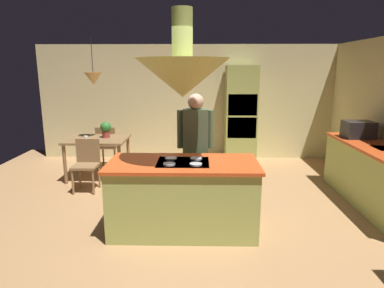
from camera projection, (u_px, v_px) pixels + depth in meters
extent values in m
plane|color=#AD7F51|center=(184.00, 222.00, 4.56)|extent=(8.16, 8.16, 0.00)
cube|color=beige|center=(190.00, 103.00, 7.64)|extent=(6.80, 0.10, 2.55)
cube|color=#A8B259|center=(183.00, 198.00, 4.27)|extent=(1.80, 0.84, 0.87)
cube|color=#D14C1E|center=(183.00, 164.00, 4.17)|extent=(1.86, 0.90, 0.04)
cube|color=black|center=(183.00, 162.00, 4.16)|extent=(0.64, 0.52, 0.01)
cylinder|color=#B2B2B7|center=(169.00, 164.00, 4.03)|extent=(0.15, 0.15, 0.02)
cylinder|color=#B2B2B7|center=(196.00, 164.00, 4.03)|extent=(0.15, 0.15, 0.02)
cylinder|color=#B2B2B7|center=(171.00, 158.00, 4.29)|extent=(0.15, 0.15, 0.02)
cylinder|color=#B2B2B7|center=(196.00, 159.00, 4.28)|extent=(0.15, 0.15, 0.02)
cube|color=#A8B259|center=(377.00, 179.00, 4.99)|extent=(0.62, 2.43, 0.87)
cube|color=#D14C1E|center=(380.00, 149.00, 4.89)|extent=(0.66, 2.47, 0.04)
cube|color=#A8B259|center=(241.00, 115.00, 7.28)|extent=(0.66, 0.62, 2.10)
cube|color=black|center=(243.00, 105.00, 6.94)|extent=(0.60, 0.04, 0.44)
cube|color=black|center=(242.00, 128.00, 7.05)|extent=(0.60, 0.04, 0.44)
cube|color=olive|center=(97.00, 139.00, 6.28)|extent=(1.10, 0.87, 0.04)
cylinder|color=olive|center=(65.00, 165.00, 6.00)|extent=(0.06, 0.06, 0.72)
cylinder|color=olive|center=(120.00, 165.00, 5.99)|extent=(0.06, 0.06, 0.72)
cylinder|color=olive|center=(79.00, 154.00, 6.74)|extent=(0.06, 0.06, 0.72)
cylinder|color=olive|center=(128.00, 154.00, 6.72)|extent=(0.06, 0.06, 0.72)
cylinder|color=tan|center=(189.00, 181.00, 4.97)|extent=(0.14, 0.14, 0.84)
cylinder|color=tan|center=(202.00, 181.00, 4.97)|extent=(0.14, 0.14, 0.84)
cube|color=#4C6042|center=(196.00, 131.00, 4.80)|extent=(0.36, 0.22, 0.64)
cylinder|color=#4C6042|center=(180.00, 129.00, 4.80)|extent=(0.09, 0.09, 0.55)
cylinder|color=#4C6042|center=(211.00, 129.00, 4.79)|extent=(0.09, 0.09, 0.55)
sphere|color=tan|center=(196.00, 102.00, 4.71)|extent=(0.23, 0.23, 0.23)
cone|color=#A8B259|center=(182.00, 78.00, 3.93)|extent=(1.10, 1.10, 0.45)
cylinder|color=#A8B259|center=(182.00, 33.00, 3.82)|extent=(0.24, 0.24, 0.55)
cone|color=#E0B266|center=(93.00, 78.00, 6.03)|extent=(0.32, 0.32, 0.22)
cylinder|color=black|center=(92.00, 55.00, 5.94)|extent=(0.01, 0.01, 0.60)
cube|color=olive|center=(85.00, 166.00, 5.63)|extent=(0.40, 0.40, 0.04)
cube|color=olive|center=(88.00, 151.00, 5.75)|extent=(0.40, 0.04, 0.42)
cylinder|color=olive|center=(73.00, 182.00, 5.51)|extent=(0.04, 0.04, 0.43)
cylinder|color=olive|center=(93.00, 182.00, 5.51)|extent=(0.04, 0.04, 0.43)
cylinder|color=olive|center=(80.00, 176.00, 5.84)|extent=(0.04, 0.04, 0.43)
cylinder|color=olive|center=(99.00, 176.00, 5.84)|extent=(0.04, 0.04, 0.43)
cube|color=olive|center=(108.00, 146.00, 7.06)|extent=(0.40, 0.40, 0.04)
cube|color=olive|center=(105.00, 138.00, 6.84)|extent=(0.40, 0.04, 0.42)
cylinder|color=olive|center=(119.00, 155.00, 7.27)|extent=(0.04, 0.04, 0.43)
cylinder|color=olive|center=(103.00, 154.00, 7.28)|extent=(0.04, 0.04, 0.43)
cylinder|color=olive|center=(115.00, 159.00, 6.94)|extent=(0.04, 0.04, 0.43)
cylinder|color=olive|center=(99.00, 159.00, 6.95)|extent=(0.04, 0.04, 0.43)
cylinder|color=#99382D|center=(106.00, 134.00, 6.35)|extent=(0.14, 0.14, 0.12)
sphere|color=#2D722D|center=(106.00, 127.00, 6.32)|extent=(0.20, 0.20, 0.20)
cylinder|color=white|center=(86.00, 138.00, 6.05)|extent=(0.07, 0.07, 0.09)
cube|color=#232326|center=(358.00, 130.00, 5.57)|extent=(0.46, 0.36, 0.28)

